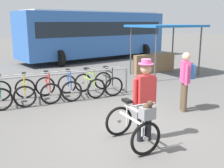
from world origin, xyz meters
TOP-DOWN VIEW (x-y plane):
  - ground_plane at (0.00, 0.00)m, footprint 80.00×80.00m
  - bike_rack_rail at (-0.61, 3.23)m, footprint 4.61×0.16m
  - racked_bike_teal at (-2.46, 3.45)m, footprint 0.74×1.15m
  - racked_bike_yellow at (-1.76, 3.43)m, footprint 0.84×1.19m
  - racked_bike_red at (-1.06, 3.42)m, footprint 0.73×1.12m
  - racked_bike_blue at (-0.36, 3.40)m, footprint 0.83×1.18m
  - racked_bike_lime at (0.34, 3.38)m, footprint 0.74×1.13m
  - racked_bike_black at (1.04, 3.37)m, footprint 0.74×1.16m
  - featured_bicycle at (-0.33, -0.66)m, footprint 0.68×1.21m
  - person_with_featured_bike at (0.01, -0.48)m, footprint 0.53×0.32m
  - pedestrian_with_backpack at (2.08, 0.65)m, footprint 0.43×0.49m
  - bus_distant at (4.08, 11.52)m, footprint 10.30×4.65m
  - market_stall at (4.80, 5.47)m, footprint 3.25×2.50m

SIDE VIEW (x-z plane):
  - ground_plane at x=0.00m, z-range 0.00..0.00m
  - racked_bike_teal at x=-2.46m, z-range -0.12..0.86m
  - racked_bike_lime at x=0.34m, z-range -0.12..0.85m
  - racked_bike_black at x=1.04m, z-range -0.12..0.86m
  - racked_bike_yellow at x=-1.76m, z-range -0.12..0.85m
  - racked_bike_red at x=-1.06m, z-range -0.12..0.85m
  - racked_bike_blue at x=-0.36m, z-range -0.12..0.85m
  - featured_bicycle at x=-0.33m, z-range -0.06..1.03m
  - bike_rack_rail at x=-0.61m, z-range 0.26..1.14m
  - pedestrian_with_backpack at x=2.08m, z-range 0.12..1.76m
  - person_with_featured_bike at x=0.01m, z-range 0.09..1.81m
  - market_stall at x=4.80m, z-range 0.24..2.54m
  - bus_distant at x=4.08m, z-range 0.20..3.28m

